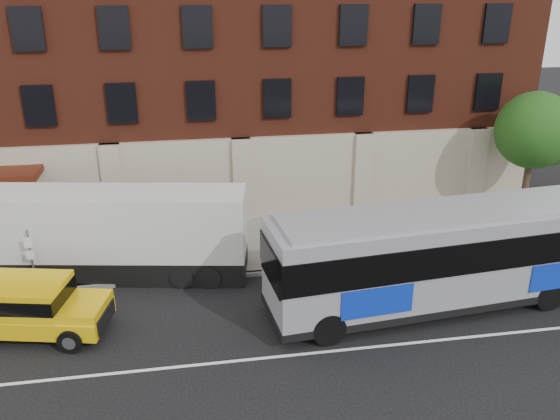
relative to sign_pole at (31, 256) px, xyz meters
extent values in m
plane|color=black|center=(8.50, -6.15, -1.45)|extent=(120.00, 120.00, 0.00)
cube|color=gray|center=(8.50, 2.85, -1.38)|extent=(60.00, 6.00, 0.15)
cube|color=gray|center=(8.50, -0.15, -1.38)|extent=(60.00, 0.25, 0.15)
cube|color=white|center=(8.50, -5.65, -1.45)|extent=(60.00, 0.12, 0.01)
cube|color=maroon|center=(8.50, 10.85, 6.20)|extent=(30.00, 10.00, 15.00)
cube|color=#B8AA92|center=(8.50, 5.70, 0.70)|extent=(30.00, 0.35, 4.00)
cube|color=#B8AA92|center=(2.50, 5.60, 0.70)|extent=(0.90, 0.55, 4.00)
cube|color=#B8AA92|center=(8.50, 5.60, 0.70)|extent=(0.90, 0.55, 4.00)
cube|color=#B8AA92|center=(14.50, 5.60, 0.70)|extent=(0.90, 0.55, 4.00)
cube|color=#B8AA92|center=(20.50, 5.60, 0.70)|extent=(0.90, 0.55, 4.00)
cube|color=black|center=(-0.25, 5.77, 4.50)|extent=(1.30, 0.20, 1.80)
cube|color=black|center=(3.25, 5.77, 4.50)|extent=(1.30, 0.20, 1.80)
cube|color=black|center=(6.75, 5.77, 4.50)|extent=(1.30, 0.20, 1.80)
cube|color=black|center=(10.25, 5.77, 4.50)|extent=(1.30, 0.20, 1.80)
cube|color=black|center=(13.75, 5.77, 4.50)|extent=(1.30, 0.20, 1.80)
cube|color=black|center=(17.25, 5.77, 4.50)|extent=(1.30, 0.20, 1.80)
cube|color=black|center=(20.75, 5.77, 4.50)|extent=(1.30, 0.20, 1.80)
cube|color=black|center=(-0.25, 5.77, 7.70)|extent=(1.30, 0.20, 1.80)
cube|color=black|center=(3.25, 5.77, 7.70)|extent=(1.30, 0.20, 1.80)
cube|color=black|center=(6.75, 5.77, 7.70)|extent=(1.30, 0.20, 1.80)
cube|color=black|center=(10.25, 5.77, 7.70)|extent=(1.30, 0.20, 1.80)
cube|color=black|center=(13.75, 5.77, 7.70)|extent=(1.30, 0.20, 1.80)
cube|color=black|center=(17.25, 5.77, 7.70)|extent=(1.30, 0.20, 1.80)
cube|color=black|center=(20.75, 5.77, 7.70)|extent=(1.30, 0.20, 1.80)
cube|color=black|center=(-2.00, 5.63, 0.30)|extent=(2.60, 0.15, 2.80)
cube|color=black|center=(4.00, 5.63, 0.30)|extent=(2.60, 0.15, 2.80)
cube|color=black|center=(10.00, 5.63, 0.30)|extent=(2.60, 0.15, 2.80)
cube|color=black|center=(16.00, 5.63, 0.30)|extent=(2.60, 0.15, 2.80)
cylinder|color=slate|center=(0.00, 0.05, -0.20)|extent=(0.07, 0.07, 2.50)
cube|color=white|center=(0.00, -0.10, 0.60)|extent=(0.30, 0.03, 0.40)
cube|color=white|center=(0.00, -0.10, 0.10)|extent=(0.30, 0.03, 0.35)
cylinder|color=#35251A|center=(22.00, 3.35, 0.20)|extent=(0.32, 0.32, 3.00)
sphere|color=#194A15|center=(22.00, 3.35, 3.10)|extent=(3.60, 3.60, 3.60)
sphere|color=#194A15|center=(22.70, 2.95, 2.60)|extent=(2.20, 2.20, 2.20)
sphere|color=#194A15|center=(21.40, 3.75, 2.70)|extent=(2.00, 2.00, 2.00)
cube|color=gray|center=(15.14, -3.46, 0.54)|extent=(13.68, 4.06, 3.20)
cube|color=black|center=(15.14, -3.46, -0.95)|extent=(13.74, 4.12, 0.28)
cube|color=gray|center=(15.14, -3.46, 2.20)|extent=(12.97, 3.66, 0.13)
cube|color=black|center=(15.14, -3.46, 1.07)|extent=(13.77, 4.16, 1.12)
cube|color=#0C2EBE|center=(11.70, -5.23, -0.05)|extent=(2.46, 0.28, 1.01)
cube|color=#0C2EBE|center=(18.36, -1.71, -0.05)|extent=(2.46, 0.28, 1.01)
cylinder|color=black|center=(10.12, -5.21, -0.89)|extent=(1.15, 0.44, 1.12)
cylinder|color=black|center=(9.88, -2.68, -0.89)|extent=(1.15, 0.44, 1.12)
cylinder|color=black|center=(18.39, -4.42, -0.89)|extent=(1.15, 0.44, 1.12)
cylinder|color=black|center=(18.16, -1.90, -0.89)|extent=(1.15, 0.44, 1.12)
cylinder|color=black|center=(19.50, -1.77, -0.89)|extent=(1.15, 0.44, 1.12)
cube|color=yellow|center=(0.68, -3.01, -0.81)|extent=(5.04, 2.95, 0.59)
cube|color=yellow|center=(0.16, -2.89, -0.02)|extent=(3.59, 2.59, 0.99)
cube|color=black|center=(0.16, -2.89, 0.03)|extent=(3.64, 2.64, 0.49)
cube|color=yellow|center=(2.27, -3.36, -0.37)|extent=(1.85, 2.15, 0.30)
cube|color=black|center=(3.01, -3.53, -0.76)|extent=(0.40, 1.55, 0.54)
cylinder|color=black|center=(1.97, -4.28, -1.06)|extent=(0.83, 0.44, 0.79)
cylinder|color=silver|center=(1.97, -4.28, -1.06)|extent=(0.49, 0.38, 0.43)
cylinder|color=black|center=(2.38, -2.40, -1.06)|extent=(0.83, 0.44, 0.79)
cylinder|color=silver|center=(2.38, -2.40, -1.06)|extent=(0.49, 0.38, 0.43)
cylinder|color=black|center=(-0.60, -1.74, -1.06)|extent=(0.83, 0.44, 0.79)
cylinder|color=silver|center=(-0.60, -1.74, -1.06)|extent=(0.49, 0.38, 0.43)
cube|color=black|center=(2.78, 0.84, -0.96)|extent=(10.86, 3.95, 0.98)
cube|color=white|center=(2.78, 0.84, 0.81)|extent=(10.87, 3.98, 2.57)
cylinder|color=black|center=(-1.33, 0.52, -1.01)|extent=(0.92, 0.40, 0.89)
cylinder|color=black|center=(-0.98, 2.53, -1.01)|extent=(0.92, 0.40, 0.89)
cylinder|color=black|center=(-0.28, 0.34, -1.01)|extent=(0.92, 0.40, 0.89)
cylinder|color=black|center=(0.07, 2.35, -1.01)|extent=(0.92, 0.40, 0.89)
cylinder|color=black|center=(5.49, -0.68, -1.01)|extent=(0.92, 0.40, 0.89)
cylinder|color=black|center=(5.84, 1.33, -1.01)|extent=(0.92, 0.40, 0.89)
cylinder|color=black|center=(6.54, -0.86, -1.01)|extent=(0.92, 0.40, 0.89)
cylinder|color=black|center=(6.89, 1.15, -1.01)|extent=(0.92, 0.40, 0.89)
camera|label=1|loc=(5.96, -20.50, 9.47)|focal=36.84mm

